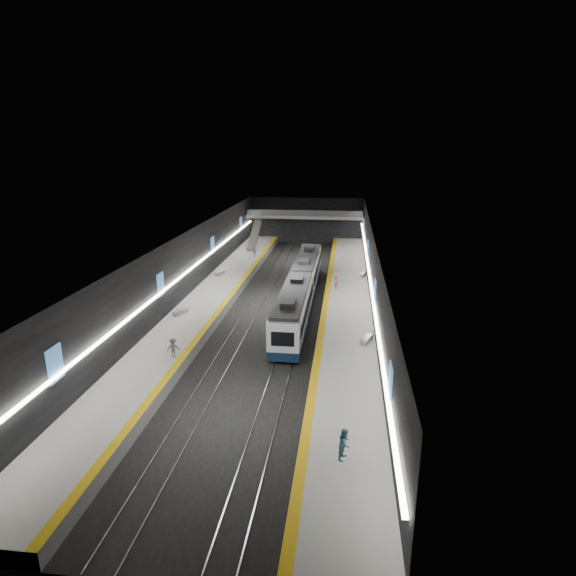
# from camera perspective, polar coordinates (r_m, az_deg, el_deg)

# --- Properties ---
(ground) EXTENTS (70.00, 70.00, 0.00)m
(ground) POSITION_cam_1_polar(r_m,az_deg,el_deg) (52.85, -1.23, -2.18)
(ground) COLOR black
(ground) RESTS_ON ground
(ceiling) EXTENTS (20.00, 70.00, 0.04)m
(ceiling) POSITION_cam_1_polar(r_m,az_deg,el_deg) (50.80, -1.29, 6.38)
(ceiling) COLOR beige
(ceiling) RESTS_ON wall_left
(wall_left) EXTENTS (0.04, 70.00, 8.00)m
(wall_left) POSITION_cam_1_polar(r_m,az_deg,el_deg) (54.00, -11.83, 2.31)
(wall_left) COLOR black
(wall_left) RESTS_ON ground
(wall_right) EXTENTS (0.04, 70.00, 8.00)m
(wall_right) POSITION_cam_1_polar(r_m,az_deg,el_deg) (51.25, 9.88, 1.63)
(wall_right) COLOR black
(wall_right) RESTS_ON ground
(wall_back) EXTENTS (20.00, 0.04, 8.00)m
(wall_back) POSITION_cam_1_polar(r_m,az_deg,el_deg) (85.76, 2.12, 8.00)
(wall_back) COLOR black
(wall_back) RESTS_ON ground
(wall_front) EXTENTS (20.00, 0.04, 8.00)m
(wall_front) POSITION_cam_1_polar(r_m,az_deg,el_deg) (20.90, -16.38, -23.40)
(wall_front) COLOR black
(wall_front) RESTS_ON ground
(platform_left) EXTENTS (5.00, 70.00, 1.00)m
(platform_left) POSITION_cam_1_polar(r_m,az_deg,el_deg) (54.23, -9.10, -1.34)
(platform_left) COLOR slate
(platform_left) RESTS_ON ground
(tile_surface_left) EXTENTS (5.00, 70.00, 0.02)m
(tile_surface_left) POSITION_cam_1_polar(r_m,az_deg,el_deg) (54.08, -9.13, -0.82)
(tile_surface_left) COLOR #ACACA7
(tile_surface_left) RESTS_ON platform_left
(tactile_strip_left) EXTENTS (0.60, 70.00, 0.02)m
(tactile_strip_left) POSITION_cam_1_polar(r_m,az_deg,el_deg) (53.52, -6.86, -0.90)
(tactile_strip_left) COLOR #DCAC0B
(tactile_strip_left) RESTS_ON platform_left
(platform_right) EXTENTS (5.00, 70.00, 1.00)m
(platform_right) POSITION_cam_1_polar(r_m,az_deg,el_deg) (52.19, 6.95, -1.97)
(platform_right) COLOR slate
(platform_right) RESTS_ON ground
(tile_surface_right) EXTENTS (5.00, 70.00, 0.02)m
(tile_surface_right) POSITION_cam_1_polar(r_m,az_deg,el_deg) (52.03, 6.97, -1.44)
(tile_surface_right) COLOR #ACACA7
(tile_surface_right) RESTS_ON platform_right
(tactile_strip_right) EXTENTS (0.60, 70.00, 0.02)m
(tactile_strip_right) POSITION_cam_1_polar(r_m,az_deg,el_deg) (52.06, 4.55, -1.35)
(tactile_strip_right) COLOR #DCAC0B
(tactile_strip_right) RESTS_ON platform_right
(rails) EXTENTS (6.52, 70.00, 0.12)m
(rails) POSITION_cam_1_polar(r_m,az_deg,el_deg) (52.83, -1.23, -2.12)
(rails) COLOR gray
(rails) RESTS_ON ground
(train) EXTENTS (2.69, 30.05, 3.60)m
(train) POSITION_cam_1_polar(r_m,az_deg,el_deg) (52.33, 1.54, 0.15)
(train) COLOR #10213D
(train) RESTS_ON ground
(ad_posters) EXTENTS (19.94, 53.50, 2.20)m
(ad_posters) POSITION_cam_1_polar(r_m,az_deg,el_deg) (52.52, -1.10, 2.82)
(ad_posters) COLOR #417CC3
(ad_posters) RESTS_ON wall_left
(cove_light_left) EXTENTS (0.25, 68.60, 0.12)m
(cove_light_left) POSITION_cam_1_polar(r_m,az_deg,el_deg) (53.98, -11.61, 2.10)
(cove_light_left) COLOR white
(cove_light_left) RESTS_ON wall_left
(cove_light_right) EXTENTS (0.25, 68.60, 0.12)m
(cove_light_right) POSITION_cam_1_polar(r_m,az_deg,el_deg) (51.29, 9.65, 1.43)
(cove_light_right) COLOR white
(cove_light_right) RESTS_ON wall_right
(mezzanine_bridge) EXTENTS (20.00, 3.00, 1.50)m
(mezzanine_bridge) POSITION_cam_1_polar(r_m,az_deg,el_deg) (83.57, 2.00, 8.48)
(mezzanine_bridge) COLOR gray
(mezzanine_bridge) RESTS_ON wall_left
(escalator) EXTENTS (1.20, 7.50, 3.92)m
(escalator) POSITION_cam_1_polar(r_m,az_deg,el_deg) (78.18, -3.98, 6.28)
(escalator) COLOR #99999E
(escalator) RESTS_ON platform_left
(bench_left_near) EXTENTS (1.18, 1.85, 0.44)m
(bench_left_near) POSITION_cam_1_polar(r_m,az_deg,el_deg) (48.64, -12.63, -2.80)
(bench_left_near) COLOR #99999E
(bench_left_near) RESTS_ON platform_left
(bench_left_far) EXTENTS (0.95, 2.02, 0.48)m
(bench_left_far) POSITION_cam_1_polar(r_m,az_deg,el_deg) (62.12, -8.09, 1.77)
(bench_left_far) COLOR #99999E
(bench_left_far) RESTS_ON platform_left
(bench_right_near) EXTENTS (1.15, 1.92, 0.46)m
(bench_right_near) POSITION_cam_1_polar(r_m,az_deg,el_deg) (41.58, 9.31, -6.05)
(bench_right_near) COLOR #99999E
(bench_right_near) RESTS_ON platform_right
(bench_right_far) EXTENTS (0.91, 1.66, 0.39)m
(bench_right_far) POSITION_cam_1_polar(r_m,az_deg,el_deg) (61.74, 8.89, 1.60)
(bench_right_far) COLOR #99999E
(bench_right_far) RESTS_ON platform_right
(passenger_right_a) EXTENTS (0.47, 0.62, 1.53)m
(passenger_right_a) POSITION_cam_1_polar(r_m,az_deg,el_deg) (55.62, 5.71, 0.62)
(passenger_right_a) COLOR #C5495E
(passenger_right_a) RESTS_ON platform_right
(passenger_right_b) EXTENTS (0.95, 1.06, 1.79)m
(passenger_right_b) POSITION_cam_1_polar(r_m,az_deg,el_deg) (27.07, 6.75, -17.89)
(passenger_right_b) COLOR teal
(passenger_right_b) RESTS_ON platform_right
(passenger_left_a) EXTENTS (0.67, 1.06, 1.67)m
(passenger_left_a) POSITION_cam_1_polar(r_m,az_deg,el_deg) (71.06, -4.00, 4.32)
(passenger_left_a) COLOR beige
(passenger_left_a) RESTS_ON platform_left
(passenger_left_b) EXTENTS (1.11, 0.78, 1.56)m
(passenger_left_b) POSITION_cam_1_polar(r_m,az_deg,el_deg) (39.13, -13.44, -6.93)
(passenger_left_b) COLOR #44434B
(passenger_left_b) RESTS_ON platform_left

